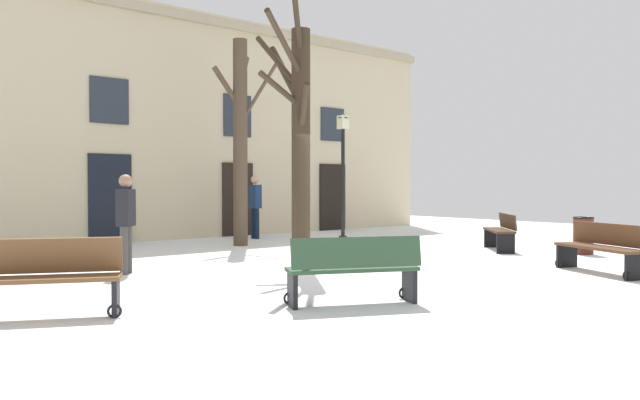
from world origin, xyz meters
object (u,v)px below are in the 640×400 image
streetlamp (343,163)px  bench_far_corner (354,269)px  bench_back_to_back_left (602,247)px  tree_foreground (299,135)px  person_near_bench (126,219)px  tree_left_of_center (240,136)px  bench_facing_shops (501,231)px  bench_near_lamp (49,277)px  litter_bin (583,235)px  person_strolling (255,203)px

streetlamp → bench_far_corner: 8.55m
bench_far_corner → bench_back_to_back_left: size_ratio=0.96×
tree_foreground → bench_back_to_back_left: (3.64, -4.01, -2.03)m
streetlamp → bench_back_to_back_left: (-0.16, -7.06, -1.69)m
bench_back_to_back_left → person_near_bench: (-6.50, 5.21, 0.51)m
tree_left_of_center → streetlamp: 2.81m
bench_facing_shops → bench_near_lamp: (-10.37, -0.91, 0.01)m
streetlamp → person_near_bench: streetlamp is taller
bench_back_to_back_left → person_near_bench: size_ratio=1.06×
streetlamp → bench_facing_shops: (1.70, -3.76, -1.68)m
tree_left_of_center → bench_far_corner: tree_left_of_center is taller
tree_foreground → bench_near_lamp: bearing=-161.7°
tree_left_of_center → bench_back_to_back_left: (2.30, -8.24, -2.35)m
tree_foreground → bench_near_lamp: 5.52m
tree_foreground → person_near_bench: bearing=157.1°
streetlamp → person_near_bench: (-6.66, -1.85, -1.18)m
litter_bin → bench_back_to_back_left: (-2.61, -1.67, 0.03)m
tree_foreground → bench_near_lamp: size_ratio=3.14×
bench_back_to_back_left → person_near_bench: 8.35m
person_strolling → person_near_bench: (-5.56, -4.45, -0.07)m
tree_foreground → bench_back_to_back_left: 5.78m
bench_far_corner → bench_near_lamp: (-3.24, 1.72, 0.01)m
person_strolling → bench_back_to_back_left: bearing=7.2°
streetlamp → person_strolling: (-1.10, 2.60, -1.10)m
streetlamp → person_near_bench: bearing=-164.5°
streetlamp → bench_facing_shops: bearing=-65.7°
tree_foreground → litter_bin: bearing=-20.4°
tree_foreground → person_strolling: (2.70, 5.66, -1.45)m
streetlamp → litter_bin: size_ratio=4.15×
tree_foreground → bench_near_lamp: tree_foreground is taller
tree_foreground → person_near_bench: 3.46m
bench_facing_shops → bench_near_lamp: size_ratio=0.88×
streetlamp → person_strolling: streetlamp is taller
bench_facing_shops → tree_left_of_center: bearing=-96.3°
tree_foreground → bench_far_corner: bearing=-116.2°
bench_far_corner → bench_facing_shops: bench_far_corner is taller
bench_facing_shops → person_strolling: (-2.80, 6.36, 0.58)m
tree_foreground → litter_bin: size_ratio=6.19×
person_strolling → person_near_bench: size_ratio=1.06×
tree_left_of_center → bench_far_corner: 8.46m
bench_back_to_back_left → person_strolling: size_ratio=0.99×
litter_bin → person_near_bench: person_near_bench is taller
tree_foreground → streetlamp: 4.89m
bench_near_lamp → person_strolling: (7.58, 7.27, 0.56)m
tree_foreground → streetlamp: bearing=38.8°
bench_facing_shops → bench_back_to_back_left: bearing=14.2°
litter_bin → bench_back_to_back_left: size_ratio=0.46×
bench_near_lamp → bench_facing_shops: bearing=31.1°
tree_left_of_center → streetlamp: (2.47, -1.18, -0.66)m
person_near_bench → litter_bin: bearing=111.1°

